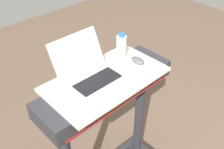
{
  "coord_description": "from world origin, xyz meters",
  "views": [
    {
      "loc": [
        -0.83,
        -0.23,
        2.03
      ],
      "look_at": [
        0.0,
        0.65,
        1.14
      ],
      "focal_mm": 42.54,
      "sensor_mm": 36.0,
      "label": 1
    }
  ],
  "objects": [
    {
      "name": "laptop",
      "position": [
        -0.07,
        0.76,
        1.13
      ],
      "size": [
        0.33,
        0.33,
        0.23
      ],
      "rotation": [
        0.0,
        0.0,
        0.07
      ],
      "color": "#B7B7BC",
      "rests_on": "desk_board"
    },
    {
      "name": "computer_mouse",
      "position": [
        0.25,
        0.68,
        1.1
      ],
      "size": [
        0.06,
        0.1,
        0.03
      ],
      "primitive_type": "ellipsoid",
      "rotation": [
        0.0,
        0.0,
        -0.01
      ],
      "color": "#4C4C51",
      "rests_on": "desk_board"
    },
    {
      "name": "water_bottle",
      "position": [
        0.22,
        0.79,
        1.17
      ],
      "size": [
        0.07,
        0.07,
        0.18
      ],
      "color": "#9EDBB2",
      "rests_on": "desk_board"
    },
    {
      "name": "desk_board",
      "position": [
        0.0,
        0.7,
        1.08
      ],
      "size": [
        0.72,
        0.4,
        0.02
      ],
      "primitive_type": "cube",
      "color": "beige",
      "rests_on": "treadmill_base"
    }
  ]
}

